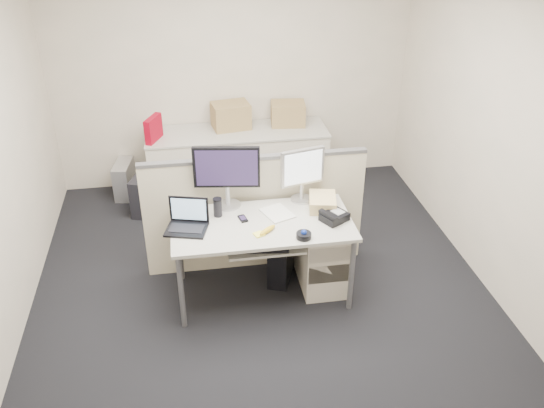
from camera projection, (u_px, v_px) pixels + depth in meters
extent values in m
cube|color=black|center=(263.00, 292.00, 5.13)|extent=(4.00, 4.50, 0.01)
cube|color=beige|center=(232.00, 69.00, 6.37)|extent=(4.00, 0.02, 2.70)
cube|color=beige|center=(335.00, 371.00, 2.53)|extent=(4.00, 0.02, 2.70)
cube|color=beige|center=(502.00, 138.00, 4.72)|extent=(0.02, 4.50, 2.70)
cube|color=#B0ADA5|center=(262.00, 224.00, 4.77)|extent=(1.50, 0.75, 0.03)
cylinder|color=slate|center=(181.00, 292.00, 4.57)|extent=(0.04, 0.04, 0.70)
cylinder|color=slate|center=(179.00, 246.00, 5.13)|extent=(0.04, 0.04, 0.70)
cylinder|color=slate|center=(351.00, 275.00, 4.77)|extent=(0.04, 0.04, 0.70)
cylinder|color=slate|center=(332.00, 233.00, 5.32)|extent=(0.04, 0.04, 0.70)
cube|color=#B0ADA5|center=(265.00, 246.00, 4.66)|extent=(0.62, 0.32, 0.02)
cube|color=beige|center=(323.00, 253.00, 5.08)|extent=(0.40, 0.55, 0.65)
cube|color=beige|center=(255.00, 214.00, 5.23)|extent=(2.00, 0.06, 1.10)
cube|color=beige|center=(238.00, 162.00, 6.59)|extent=(2.00, 0.60, 0.72)
cube|color=black|center=(227.00, 177.00, 4.86)|extent=(0.59, 0.30, 0.56)
cube|color=#B7B7BC|center=(302.00, 176.00, 4.96)|extent=(0.43, 0.28, 0.48)
cube|color=black|center=(185.00, 218.00, 4.59)|extent=(0.38, 0.32, 0.24)
cylinder|color=black|center=(304.00, 235.00, 4.55)|extent=(0.15, 0.15, 0.05)
cube|color=black|center=(334.00, 217.00, 4.77)|extent=(0.27, 0.25, 0.07)
cube|color=silver|center=(277.00, 213.00, 4.88)|extent=(0.30, 0.33, 0.01)
cube|color=#FFF24D|center=(259.00, 234.00, 4.59)|extent=(0.10, 0.10, 0.01)
cylinder|color=black|center=(218.00, 208.00, 4.82)|extent=(0.09, 0.09, 0.15)
ellipsoid|color=yellow|center=(268.00, 230.00, 4.62)|extent=(0.17, 0.16, 0.04)
cube|color=black|center=(243.00, 219.00, 4.80)|extent=(0.08, 0.12, 0.01)
cube|color=tan|center=(322.00, 202.00, 4.94)|extent=(0.28, 0.33, 0.11)
cube|color=black|center=(260.00, 247.00, 4.61)|extent=(0.48, 0.23, 0.03)
cube|color=black|center=(281.00, 259.00, 5.22)|extent=(0.31, 0.46, 0.40)
cube|color=black|center=(145.00, 193.00, 6.26)|extent=(0.33, 0.50, 0.43)
cube|color=#B7B7BC|center=(124.00, 179.00, 6.58)|extent=(0.23, 0.44, 0.40)
cube|color=olive|center=(231.00, 116.00, 6.43)|extent=(0.45, 0.36, 0.30)
cube|color=olive|center=(288.00, 114.00, 6.53)|extent=(0.41, 0.33, 0.27)
cube|color=#960116|center=(154.00, 130.00, 6.13)|extent=(0.19, 0.30, 0.28)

